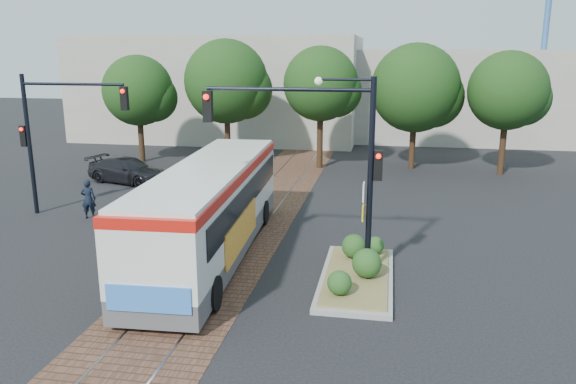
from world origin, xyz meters
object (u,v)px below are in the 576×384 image
traffic_island (358,269)px  city_bus (211,205)px  signal_pole_left (52,126)px  officer (88,199)px  parked_car (128,170)px  signal_pole_main (330,146)px

traffic_island → city_bus: bearing=165.3°
signal_pole_left → city_bus: bearing=-23.7°
city_bus → officer: size_ratio=7.13×
city_bus → parked_car: bearing=126.0°
traffic_island → officer: officer is taller
officer → parked_car: size_ratio=0.36×
signal_pole_main → officer: size_ratio=3.57×
traffic_island → signal_pole_main: size_ratio=0.87×
traffic_island → signal_pole_main: bearing=174.6°
traffic_island → signal_pole_left: signal_pole_left is taller
city_bus → officer: bearing=150.7°
officer → parked_car: officer is taller
officer → parked_car: bearing=-92.3°
city_bus → officer: (-6.50, 3.24, -0.93)m
signal_pole_main → parked_car: size_ratio=1.29×
signal_pole_left → officer: bearing=-11.1°
city_bus → officer: city_bus is taller
traffic_island → parked_car: parked_car is taller
city_bus → traffic_island: 5.49m
signal_pole_main → signal_pole_left: 13.14m
city_bus → signal_pole_left: (-8.06, 3.54, 2.09)m
signal_pole_left → parked_car: bearing=88.3°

